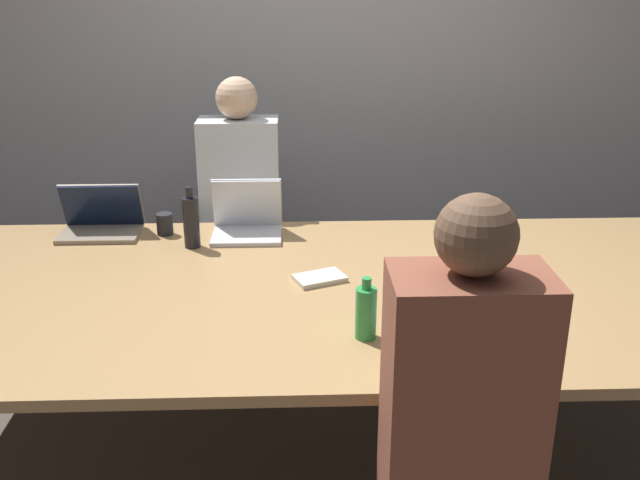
# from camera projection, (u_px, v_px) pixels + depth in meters

# --- Properties ---
(ground_plane) EXTENTS (24.00, 24.00, 0.00)m
(ground_plane) POSITION_uv_depth(u_px,v_px,m) (328.00, 442.00, 2.99)
(ground_plane) COLOR brown
(curtain_wall) EXTENTS (12.00, 0.06, 2.80)m
(curtain_wall) POSITION_uv_depth(u_px,v_px,m) (315.00, 55.00, 4.15)
(curtain_wall) COLOR #ADADB2
(curtain_wall) RESTS_ON ground_plane
(conference_table) EXTENTS (3.38, 1.52, 0.72)m
(conference_table) POSITION_uv_depth(u_px,v_px,m) (329.00, 297.00, 2.76)
(conference_table) COLOR tan
(conference_table) RESTS_ON ground_plane
(laptop_far_midleft) EXTENTS (0.32, 0.26, 0.26)m
(laptop_far_midleft) POSITION_uv_depth(u_px,v_px,m) (247.00, 219.00, 3.25)
(laptop_far_midleft) COLOR silver
(laptop_far_midleft) RESTS_ON conference_table
(person_far_midleft) EXTENTS (0.40, 0.24, 1.38)m
(person_far_midleft) POSITION_uv_depth(u_px,v_px,m) (241.00, 215.00, 3.70)
(person_far_midleft) COLOR #2D2D38
(person_far_midleft) RESTS_ON ground_plane
(bottle_far_midleft) EXTENTS (0.07, 0.07, 0.27)m
(bottle_far_midleft) POSITION_uv_depth(u_px,v_px,m) (191.00, 221.00, 3.09)
(bottle_far_midleft) COLOR black
(bottle_far_midleft) RESTS_ON conference_table
(laptop_near_midright) EXTENTS (0.31, 0.26, 0.25)m
(laptop_near_midright) POSITION_uv_depth(u_px,v_px,m) (452.00, 329.00, 2.24)
(laptop_near_midright) COLOR #B7B7BC
(laptop_near_midright) RESTS_ON conference_table
(person_near_midright) EXTENTS (0.40, 0.24, 1.37)m
(person_near_midright) POSITION_uv_depth(u_px,v_px,m) (459.00, 451.00, 1.88)
(person_near_midright) COLOR #2D2D38
(person_near_midright) RESTS_ON ground_plane
(cup_near_midright) EXTENTS (0.08, 0.08, 0.08)m
(cup_near_midright) POSITION_uv_depth(u_px,v_px,m) (534.00, 336.00, 2.27)
(cup_near_midright) COLOR brown
(cup_near_midright) RESTS_ON conference_table
(bottle_near_midright) EXTENTS (0.07, 0.07, 0.21)m
(bottle_near_midright) POSITION_uv_depth(u_px,v_px,m) (366.00, 312.00, 2.32)
(bottle_near_midright) COLOR green
(bottle_near_midright) RESTS_ON conference_table
(laptop_far_left) EXTENTS (0.36, 0.23, 0.23)m
(laptop_far_left) POSITION_uv_depth(u_px,v_px,m) (101.00, 220.00, 3.26)
(laptop_far_left) COLOR gray
(laptop_far_left) RESTS_ON conference_table
(cup_far_left) EXTENTS (0.07, 0.07, 0.10)m
(cup_far_left) POSITION_uv_depth(u_px,v_px,m) (165.00, 224.00, 3.26)
(cup_far_left) COLOR #232328
(cup_far_left) RESTS_ON conference_table
(stapler) EXTENTS (0.06, 0.15, 0.05)m
(stapler) POSITION_uv_depth(u_px,v_px,m) (400.00, 286.00, 2.67)
(stapler) COLOR black
(stapler) RESTS_ON conference_table
(notebook) EXTENTS (0.22, 0.19, 0.02)m
(notebook) POSITION_uv_depth(u_px,v_px,m) (320.00, 278.00, 2.78)
(notebook) COLOR silver
(notebook) RESTS_ON conference_table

